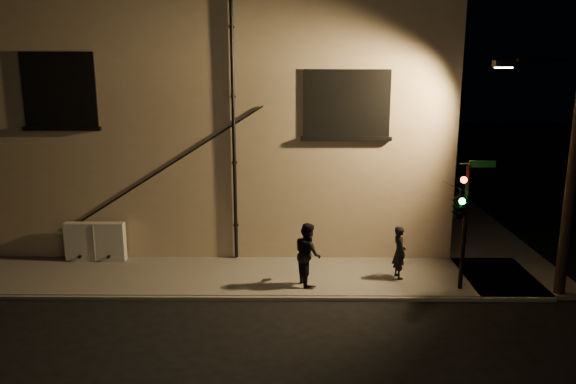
{
  "coord_description": "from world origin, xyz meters",
  "views": [
    {
      "loc": [
        -0.02,
        -13.98,
        6.21
      ],
      "look_at": [
        -0.15,
        1.8,
        2.54
      ],
      "focal_mm": 35.0,
      "sensor_mm": 36.0,
      "label": 1
    }
  ],
  "objects_px": {
    "traffic_signal": "(460,205)",
    "pedestrian_a": "(399,252)",
    "utility_cabinet": "(95,241)",
    "streetlamp_pole": "(568,165)",
    "pedestrian_b": "(308,254)"
  },
  "relations": [
    {
      "from": "pedestrian_a",
      "to": "traffic_signal",
      "type": "relative_size",
      "value": 0.43
    },
    {
      "from": "pedestrian_a",
      "to": "pedestrian_b",
      "type": "height_order",
      "value": "pedestrian_b"
    },
    {
      "from": "pedestrian_b",
      "to": "traffic_signal",
      "type": "xyz_separation_m",
      "value": [
        4.0,
        -0.4,
        1.52
      ]
    },
    {
      "from": "utility_cabinet",
      "to": "pedestrian_b",
      "type": "height_order",
      "value": "pedestrian_b"
    },
    {
      "from": "streetlamp_pole",
      "to": "utility_cabinet",
      "type": "bearing_deg",
      "value": 169.85
    },
    {
      "from": "utility_cabinet",
      "to": "pedestrian_b",
      "type": "xyz_separation_m",
      "value": [
        6.6,
        -1.88,
        0.28
      ]
    },
    {
      "from": "utility_cabinet",
      "to": "pedestrian_a",
      "type": "height_order",
      "value": "pedestrian_a"
    },
    {
      "from": "utility_cabinet",
      "to": "traffic_signal",
      "type": "relative_size",
      "value": 0.52
    },
    {
      "from": "pedestrian_b",
      "to": "traffic_signal",
      "type": "distance_m",
      "value": 4.3
    },
    {
      "from": "traffic_signal",
      "to": "pedestrian_a",
      "type": "bearing_deg",
      "value": 147.02
    },
    {
      "from": "pedestrian_b",
      "to": "traffic_signal",
      "type": "relative_size",
      "value": 0.5
    },
    {
      "from": "utility_cabinet",
      "to": "streetlamp_pole",
      "type": "xyz_separation_m",
      "value": [
        13.27,
        -2.38,
        2.88
      ]
    },
    {
      "from": "streetlamp_pole",
      "to": "pedestrian_b",
      "type": "bearing_deg",
      "value": 175.79
    },
    {
      "from": "streetlamp_pole",
      "to": "pedestrian_a",
      "type": "bearing_deg",
      "value": 166.48
    },
    {
      "from": "pedestrian_a",
      "to": "pedestrian_b",
      "type": "xyz_separation_m",
      "value": [
        -2.64,
        -0.48,
        0.11
      ]
    }
  ]
}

